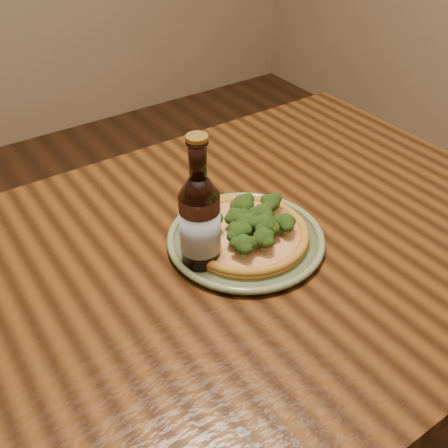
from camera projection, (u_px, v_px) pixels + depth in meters
table at (171, 316)px, 0.98m from camera, size 1.60×0.90×0.75m
plate at (246, 239)px, 1.00m from camera, size 0.30×0.30×0.02m
pizza at (247, 231)px, 0.99m from camera, size 0.24×0.24×0.07m
beer_bottle at (200, 222)px, 0.90m from camera, size 0.07×0.07×0.26m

